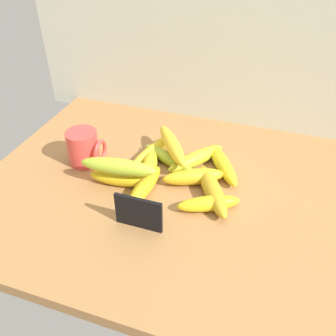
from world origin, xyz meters
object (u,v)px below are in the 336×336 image
(banana_4, at_px, (168,158))
(banana_6, at_px, (148,171))
(chalkboard_sign, at_px, (139,214))
(banana_9, at_px, (209,204))
(banana_10, at_px, (172,145))
(banana_0, at_px, (145,186))
(banana_5, at_px, (223,164))
(banana_2, at_px, (196,158))
(banana_7, at_px, (194,177))
(banana_8, at_px, (153,150))
(banana_3, at_px, (213,189))
(coffee_mug, at_px, (84,148))
(banana_1, at_px, (121,178))
(banana_11, at_px, (118,167))

(banana_4, height_order, banana_6, banana_6)
(chalkboard_sign, xyz_separation_m, banana_6, (-0.05, 0.17, -0.02))
(banana_9, relative_size, banana_10, 0.75)
(chalkboard_sign, distance_m, banana_9, 0.17)
(banana_4, distance_m, banana_6, 0.08)
(banana_0, xyz_separation_m, banana_5, (0.16, 0.15, 0.00))
(banana_5, xyz_separation_m, banana_6, (-0.18, -0.09, 0.00))
(banana_0, bearing_deg, banana_2, 59.77)
(banana_2, xyz_separation_m, banana_6, (-0.10, -0.10, 0.00))
(banana_7, distance_m, banana_8, 0.17)
(banana_3, relative_size, banana_4, 1.08)
(coffee_mug, height_order, banana_3, coffee_mug)
(coffee_mug, xyz_separation_m, banana_9, (0.37, -0.08, -0.03))
(coffee_mug, bearing_deg, banana_6, -2.09)
(banana_0, relative_size, banana_1, 1.00)
(coffee_mug, xyz_separation_m, banana_6, (0.19, -0.01, -0.03))
(banana_2, distance_m, banana_10, 0.08)
(banana_1, distance_m, banana_8, 0.15)
(banana_1, bearing_deg, banana_9, -4.47)
(chalkboard_sign, relative_size, banana_6, 0.59)
(banana_3, distance_m, banana_10, 0.18)
(chalkboard_sign, xyz_separation_m, banana_4, (-0.02, 0.25, -0.02))
(banana_2, height_order, banana_3, banana_3)
(banana_0, distance_m, banana_5, 0.22)
(banana_7, distance_m, banana_10, 0.12)
(banana_2, xyz_separation_m, banana_8, (-0.13, 0.00, -0.00))
(banana_6, bearing_deg, banana_10, 67.76)
(banana_11, bearing_deg, banana_5, 33.20)
(chalkboard_sign, distance_m, coffee_mug, 0.30)
(banana_0, distance_m, banana_3, 0.17)
(banana_9, relative_size, banana_11, 0.78)
(banana_4, height_order, banana_8, banana_4)
(banana_9, distance_m, banana_11, 0.24)
(chalkboard_sign, bearing_deg, banana_9, 37.91)
(banana_8, xyz_separation_m, banana_11, (-0.03, -0.16, 0.05))
(banana_6, xyz_separation_m, banana_10, (0.04, 0.09, 0.03))
(banana_9, bearing_deg, banana_4, 136.23)
(banana_8, height_order, banana_9, banana_9)
(banana_7, height_order, banana_11, banana_11)
(banana_2, distance_m, banana_7, 0.08)
(banana_8, bearing_deg, banana_9, -39.31)
(banana_0, height_order, banana_4, banana_0)
(banana_4, distance_m, banana_8, 0.06)
(banana_2, distance_m, banana_9, 0.18)
(chalkboard_sign, relative_size, banana_11, 0.57)
(banana_0, relative_size, banana_5, 0.90)
(banana_10, bearing_deg, banana_7, -41.78)
(banana_6, height_order, banana_7, same)
(chalkboard_sign, relative_size, banana_1, 0.66)
(banana_8, bearing_deg, banana_1, -100.97)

